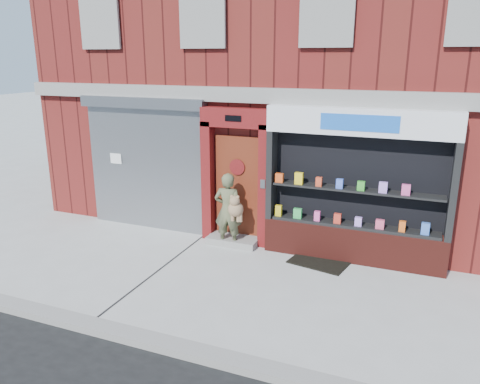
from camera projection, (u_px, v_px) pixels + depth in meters
The scene contains 8 objects.
ground at pixel (235, 283), 8.34m from camera, with size 80.00×80.00×0.00m, color #9E9E99.
curb at pixel (175, 347), 6.40m from camera, with size 60.00×0.30×0.12m, color gray.
building at pixel (320, 53), 12.56m from camera, with size 12.00×8.16×8.00m.
shutter_bay at pixel (146, 156), 10.65m from camera, with size 3.10×0.30×3.04m.
red_door_bay at pixel (236, 177), 9.86m from camera, with size 1.52×0.58×2.90m.
pharmacy_bay at pixel (356, 193), 8.94m from camera, with size 3.50×0.41×3.00m.
woman at pixel (229, 210), 9.76m from camera, with size 0.68×0.46×1.60m.
doormat at pixel (320, 262), 9.19m from camera, with size 1.09×0.77×0.03m, color black.
Camera 1 is at (2.91, -6.97, 3.89)m, focal length 35.00 mm.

